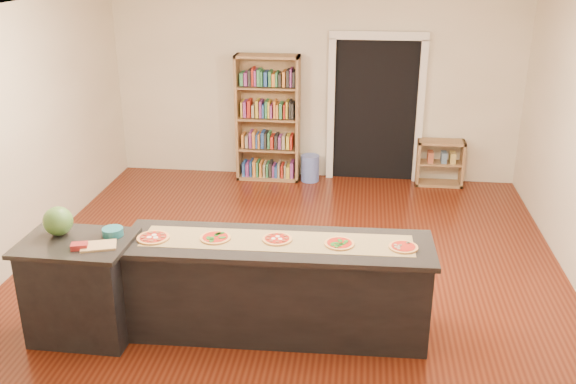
# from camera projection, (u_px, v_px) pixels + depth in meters

# --- Properties ---
(room) EXTENTS (6.00, 7.00, 2.80)m
(room) POSITION_uv_depth(u_px,v_px,m) (286.00, 161.00, 6.21)
(room) COLOR beige
(room) RESTS_ON ground
(doorway) EXTENTS (1.40, 0.09, 2.21)m
(doorway) POSITION_uv_depth(u_px,v_px,m) (376.00, 101.00, 9.38)
(doorway) COLOR black
(doorway) RESTS_ON room
(kitchen_island) EXTENTS (2.77, 0.75, 0.91)m
(kitchen_island) POSITION_uv_depth(u_px,v_px,m) (277.00, 287.00, 5.82)
(kitchen_island) COLOR black
(kitchen_island) RESTS_ON ground
(side_counter) EXTENTS (0.96, 0.70, 0.95)m
(side_counter) POSITION_uv_depth(u_px,v_px,m) (81.00, 288.00, 5.76)
(side_counter) COLOR black
(side_counter) RESTS_ON ground
(bookshelf) EXTENTS (0.94, 0.33, 1.87)m
(bookshelf) POSITION_uv_depth(u_px,v_px,m) (268.00, 119.00, 9.49)
(bookshelf) COLOR #987249
(bookshelf) RESTS_ON ground
(low_shelf) EXTENTS (0.68, 0.29, 0.68)m
(low_shelf) POSITION_uv_depth(u_px,v_px,m) (440.00, 163.00, 9.44)
(low_shelf) COLOR #987249
(low_shelf) RESTS_ON ground
(waste_bin) EXTENTS (0.27, 0.27, 0.40)m
(waste_bin) POSITION_uv_depth(u_px,v_px,m) (310.00, 168.00, 9.65)
(waste_bin) COLOR #586EC5
(waste_bin) RESTS_ON ground
(kraft_paper) EXTENTS (2.41, 0.51, 0.00)m
(kraft_paper) POSITION_uv_depth(u_px,v_px,m) (277.00, 241.00, 5.67)
(kraft_paper) COLOR olive
(kraft_paper) RESTS_ON kitchen_island
(watermelon) EXTENTS (0.26, 0.26, 0.26)m
(watermelon) POSITION_uv_depth(u_px,v_px,m) (58.00, 221.00, 5.67)
(watermelon) COLOR #144214
(watermelon) RESTS_ON side_counter
(cutting_board) EXTENTS (0.34, 0.28, 0.02)m
(cutting_board) POSITION_uv_depth(u_px,v_px,m) (99.00, 246.00, 5.48)
(cutting_board) COLOR tan
(cutting_board) RESTS_ON side_counter
(package_red) EXTENTS (0.16, 0.13, 0.05)m
(package_red) POSITION_uv_depth(u_px,v_px,m) (79.00, 246.00, 5.44)
(package_red) COLOR maroon
(package_red) RESTS_ON side_counter
(package_teal) EXTENTS (0.19, 0.19, 0.07)m
(package_teal) POSITION_uv_depth(u_px,v_px,m) (113.00, 232.00, 5.68)
(package_teal) COLOR #195966
(package_teal) RESTS_ON side_counter
(pizza_a) EXTENTS (0.31, 0.31, 0.02)m
(pizza_a) POSITION_uv_depth(u_px,v_px,m) (153.00, 238.00, 5.71)
(pizza_a) COLOR tan
(pizza_a) RESTS_ON kitchen_island
(pizza_b) EXTENTS (0.28, 0.28, 0.02)m
(pizza_b) POSITION_uv_depth(u_px,v_px,m) (215.00, 238.00, 5.71)
(pizza_b) COLOR tan
(pizza_b) RESTS_ON kitchen_island
(pizza_c) EXTENTS (0.26, 0.26, 0.02)m
(pizza_c) POSITION_uv_depth(u_px,v_px,m) (277.00, 239.00, 5.68)
(pizza_c) COLOR tan
(pizza_c) RESTS_ON kitchen_island
(pizza_d) EXTENTS (0.26, 0.26, 0.02)m
(pizza_d) POSITION_uv_depth(u_px,v_px,m) (339.00, 244.00, 5.60)
(pizza_d) COLOR tan
(pizza_d) RESTS_ON kitchen_island
(pizza_e) EXTENTS (0.26, 0.26, 0.02)m
(pizza_e) POSITION_uv_depth(u_px,v_px,m) (403.00, 247.00, 5.54)
(pizza_e) COLOR tan
(pizza_e) RESTS_ON kitchen_island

